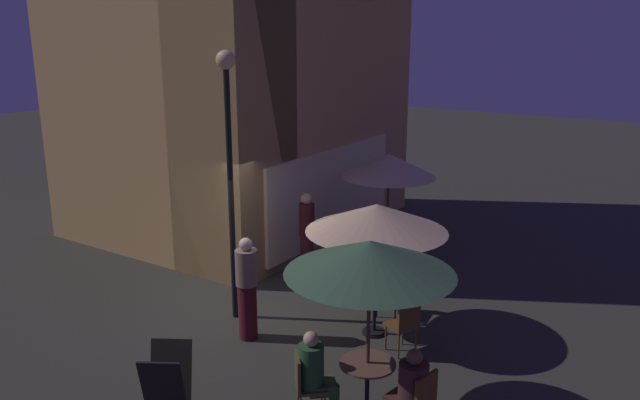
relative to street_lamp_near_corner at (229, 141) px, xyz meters
name	(u,v)px	position (x,y,z in m)	size (l,w,h in m)	color
ground_plane	(249,315)	(0.17, -0.17, -3.15)	(60.00, 60.00, 0.00)	#34332C
cafe_building	(241,74)	(3.35, 2.54, 0.80)	(7.16, 6.19, 7.90)	tan
street_lamp_near_corner	(229,141)	(0.00, 0.00, 0.00)	(0.32, 0.32, 4.62)	black
menu_sandwich_board	(167,382)	(-2.74, -1.21, -2.66)	(0.84, 0.81, 0.93)	black
cafe_table_0	(387,238)	(3.89, -0.98, -2.60)	(0.80, 0.80, 0.73)	black
cafe_table_1	(375,306)	(0.78, -2.37, -2.64)	(0.65, 0.65, 0.73)	black
cafe_table_2	(367,377)	(-1.32, -3.41, -2.57)	(0.74, 0.74, 0.78)	black
patio_umbrella_0	(389,166)	(3.89, -0.98, -0.99)	(2.00, 2.00, 2.41)	black
patio_umbrella_1	(377,218)	(0.78, -2.37, -1.13)	(2.29, 2.29, 2.25)	black
patio_umbrella_2	(370,258)	(-1.32, -3.41, -0.93)	(2.15, 2.15, 2.44)	black
cafe_chair_0	(425,243)	(4.08, -1.79, -2.62)	(0.49, 0.49, 0.86)	brown
cafe_chair_1	(355,243)	(3.12, -0.62, -2.57)	(0.55, 0.55, 0.97)	#583119
cafe_chair_2	(391,285)	(1.63, -2.24, -2.60)	(0.49, 0.49, 0.89)	black
cafe_chair_3	(405,322)	(0.43, -3.10, -2.60)	(0.56, 0.56, 0.92)	brown
cafe_chair_5	(305,381)	(-1.86, -2.79, -2.57)	(0.55, 0.55, 0.95)	brown
patron_seated_0	(410,388)	(-1.45, -4.07, -2.44)	(0.43, 0.55, 1.24)	#462321
patron_seated_1	(315,371)	(-1.77, -2.89, -2.43)	(0.50, 0.51, 1.27)	#2E462A
patron_standing_2	(307,236)	(2.10, -0.10, -2.21)	(0.31, 0.31, 1.82)	#4B1C25
patron_standing_3	(247,289)	(-0.49, -0.71, -2.27)	(0.36, 0.36, 1.74)	#55151C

